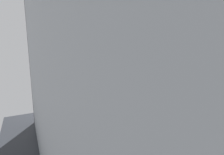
# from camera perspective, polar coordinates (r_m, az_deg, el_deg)

# --- Properties ---
(ground_plane) EXTENTS (6.29, 5.09, 0.10)m
(ground_plane) POSITION_cam_1_polar(r_m,az_deg,el_deg) (3.68, 25.46, -17.49)
(ground_plane) COLOR #23262B
(ground_plane) RESTS_ON ground
(wall_back) EXTENTS (5.09, 0.27, 2.61)m
(wall_back) POSITION_cam_1_polar(r_m,az_deg,el_deg) (4.64, 8.00, 6.59)
(wall_back) COLOR #999EA3
(wall_back) RESTS_ON ground
(wall_left) EXTENTS (0.12, 3.89, 2.61)m
(wall_left) POSITION_cam_1_polar(r_m,az_deg,el_deg) (1.95, -21.40, 0.81)
(wall_left) COLOR #999EA3
(wall_left) RESTS_ON ground
(bath_mat) EXTENTS (0.68, 0.44, 0.01)m
(bath_mat) POSITION_cam_1_polar(r_m,az_deg,el_deg) (3.43, -11.63, -17.64)
(bath_mat) COLOR #474C56
(bath_mat) RESTS_ON ground
(vanity_sink_left) EXTENTS (0.68, 0.49, 0.75)m
(vanity_sink_left) POSITION_cam_1_polar(r_m,az_deg,el_deg) (3.82, -14.23, -8.54)
(vanity_sink_left) COLOR brown
(vanity_sink_left) RESTS_ON ground
(tap_on_left_sink) EXTENTS (0.03, 0.13, 0.11)m
(tap_on_left_sink) POSITION_cam_1_polar(r_m,az_deg,el_deg) (3.87, -15.09, -1.72)
(tap_on_left_sink) COLOR silver
(tap_on_left_sink) RESTS_ON vanity_sink_left
(vanity_sink_right) EXTENTS (0.68, 0.49, 0.75)m
(vanity_sink_right) POSITION_cam_1_polar(r_m,az_deg,el_deg) (4.13, -0.53, -6.76)
(vanity_sink_right) COLOR brown
(vanity_sink_right) RESTS_ON ground
(tap_on_right_sink) EXTENTS (0.03, 0.13, 0.11)m
(tap_on_right_sink) POSITION_cam_1_polar(r_m,az_deg,el_deg) (4.18, -1.62, -0.48)
(tap_on_right_sink) COLOR silver
(tap_on_right_sink) RESTS_ON vanity_sink_right
(toilet) EXTENTS (0.48, 0.63, 1.00)m
(toilet) POSITION_cam_1_polar(r_m,az_deg,el_deg) (4.61, 9.99, -5.26)
(toilet) COLOR brown
(toilet) RESTS_ON ground
(toothbrush_cup) EXTENTS (0.07, 0.08, 0.20)m
(toothbrush_cup) POSITION_cam_1_polar(r_m,az_deg,el_deg) (3.82, -18.89, -2.25)
(toothbrush_cup) COLOR silver
(toothbrush_cup) RESTS_ON vanity_sink_left
(soap_dispenser) EXTENTS (0.06, 0.06, 0.18)m
(soap_dispenser) POSITION_cam_1_polar(r_m,az_deg,el_deg) (4.30, 1.67, -0.13)
(soap_dispenser) COLOR white
(soap_dispenser) RESTS_ON vanity_sink_right
(folded_hand_towel) EXTENTS (0.22, 0.16, 0.04)m
(folded_hand_towel) POSITION_cam_1_polar(r_m,az_deg,el_deg) (3.89, -0.12, -2.03)
(folded_hand_towel) COLOR white
(folded_hand_towel) RESTS_ON vanity_sink_right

